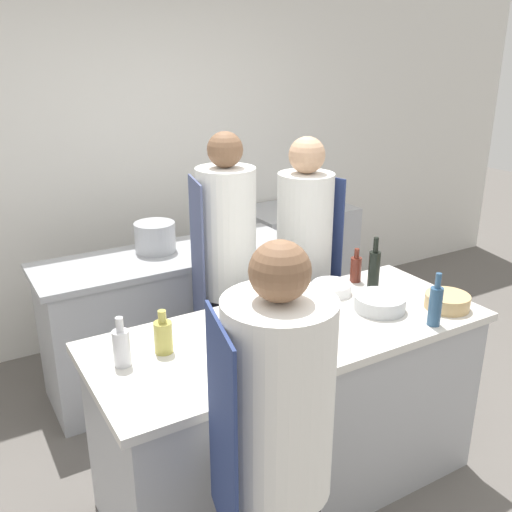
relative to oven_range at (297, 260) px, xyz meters
name	(u,v)px	position (x,y,z in m)	size (l,w,h in m)	color
ground_plane	(290,484)	(-1.24, -1.78, -0.46)	(16.00, 16.00, 0.00)	#605B56
wall_back	(135,157)	(-1.24, 0.35, 0.94)	(8.00, 0.06, 2.80)	silver
prep_counter	(291,410)	(-1.24, -1.78, 0.00)	(1.93, 0.78, 0.92)	#A8AAAF
pass_counter	(173,318)	(-1.35, -0.52, 0.00)	(1.71, 0.58, 0.92)	#A8AAAF
oven_range	(297,260)	(0.00, 0.00, 0.00)	(0.88, 0.60, 0.92)	#A8AAAF
chef_at_prep_near	(276,469)	(-1.76, -2.45, 0.36)	(0.41, 0.40, 1.64)	black
chef_at_stove	(304,270)	(-0.67, -1.04, 0.39)	(0.39, 0.38, 1.68)	black
chef_at_pass_far	(227,280)	(-1.20, -1.01, 0.42)	(0.38, 0.36, 1.75)	black
bottle_olive_oil	(121,346)	(-2.05, -1.70, 0.55)	(0.07, 0.07, 0.22)	silver
bottle_vinegar	(225,353)	(-1.72, -1.99, 0.57)	(0.07, 0.07, 0.28)	#19471E
bottle_wine	(374,269)	(-0.61, -1.61, 0.58)	(0.06, 0.06, 0.29)	black
bottle_cooking_oil	(163,336)	(-1.86, -1.68, 0.54)	(0.08, 0.08, 0.20)	#B2A84C
bottle_sauce	(435,305)	(-0.65, -2.09, 0.57)	(0.06, 0.06, 0.26)	#2D5175
bottle_water	(356,268)	(-0.62, -1.48, 0.54)	(0.06, 0.06, 0.20)	#5B2319
bowl_mixing_large	(447,301)	(-0.45, -1.99, 0.50)	(0.22, 0.22, 0.07)	tan
bowl_prep_small	(332,288)	(-0.84, -1.55, 0.49)	(0.21, 0.21, 0.06)	white
bowl_ceramic_blue	(256,341)	(-1.50, -1.86, 0.50)	(0.20, 0.20, 0.07)	tan
bowl_wooden_salad	(380,303)	(-0.76, -1.84, 0.50)	(0.26, 0.26, 0.08)	#B7BABC
stockpot	(155,237)	(-1.41, -0.43, 0.56)	(0.26, 0.26, 0.19)	#A8AAAF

